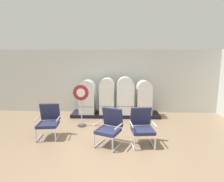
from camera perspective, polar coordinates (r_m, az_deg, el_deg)
ground at (r=4.88m, az=0.39°, el=-18.86°), size 12.00×10.00×0.05m
back_wall at (r=8.01m, az=1.18°, el=3.25°), size 11.76×0.12×2.84m
display_plinth at (r=7.65m, az=1.07°, el=-7.47°), size 3.70×0.95×0.14m
refrigerator_0 at (r=7.47m, az=-8.03°, el=-1.54°), size 0.64×0.69×1.41m
refrigerator_1 at (r=7.38m, az=-1.62°, el=-1.19°), size 0.61×0.72×1.50m
refrigerator_2 at (r=7.32m, az=4.33°, el=-1.13°), size 0.71×0.64×1.55m
refrigerator_3 at (r=7.43m, az=10.35°, el=-1.69°), size 0.60×0.68×1.40m
armchair_left at (r=5.77m, az=-19.85°, el=-8.75°), size 0.71×0.74×1.02m
armchair_right at (r=5.06m, az=9.71°, el=-10.87°), size 0.70×0.73×1.02m
armchair_center at (r=4.95m, az=-0.72°, el=-11.21°), size 0.82×0.86×1.02m
sign_stand at (r=6.33m, az=-9.97°, el=-4.29°), size 0.55×0.32×1.50m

